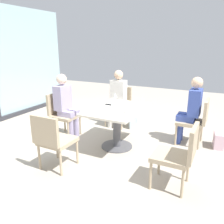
% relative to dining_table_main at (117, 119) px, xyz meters
% --- Properties ---
extents(ground_plane, '(12.00, 12.00, 0.00)m').
position_rel_dining_table_main_xyz_m(ground_plane, '(0.00, 0.00, -0.54)').
color(ground_plane, '#A89E8E').
extents(dining_table_main, '(1.22, 0.86, 0.73)m').
position_rel_dining_table_main_xyz_m(dining_table_main, '(0.00, 0.00, 0.00)').
color(dining_table_main, silver).
rests_on(dining_table_main, ground_plane).
extents(chair_front_right, '(0.46, 0.50, 0.87)m').
position_rel_dining_table_main_xyz_m(chair_front_right, '(0.75, -1.24, -0.04)').
color(chair_front_right, tan).
rests_on(chair_front_right, ground_plane).
extents(chair_far_right, '(0.50, 0.46, 0.87)m').
position_rel_dining_table_main_xyz_m(chair_far_right, '(1.13, 0.49, -0.04)').
color(chair_far_right, tan).
rests_on(chair_far_right, ground_plane).
extents(chair_near_window, '(0.46, 0.51, 0.87)m').
position_rel_dining_table_main_xyz_m(chair_near_window, '(0.00, 1.24, -0.04)').
color(chair_near_window, tan).
rests_on(chair_near_window, ground_plane).
extents(chair_far_left, '(0.50, 0.46, 0.87)m').
position_rel_dining_table_main_xyz_m(chair_far_left, '(-1.13, 0.49, -0.04)').
color(chair_far_left, tan).
rests_on(chair_far_left, ground_plane).
extents(chair_front_left, '(0.46, 0.50, 0.87)m').
position_rel_dining_table_main_xyz_m(chair_front_left, '(-0.75, -1.24, -0.04)').
color(chair_front_left, tan).
rests_on(chair_front_left, ground_plane).
extents(person_front_right, '(0.34, 0.39, 1.26)m').
position_rel_dining_table_main_xyz_m(person_front_right, '(0.75, -1.13, 0.16)').
color(person_front_right, '#384C9E').
rests_on(person_front_right, ground_plane).
extents(person_far_right, '(0.39, 0.34, 1.26)m').
position_rel_dining_table_main_xyz_m(person_far_right, '(1.02, 0.49, 0.16)').
color(person_far_right, silver).
rests_on(person_far_right, ground_plane).
extents(person_near_window, '(0.34, 0.39, 1.26)m').
position_rel_dining_table_main_xyz_m(person_near_window, '(-0.00, 1.13, 0.16)').
color(person_near_window, '#9E93B7').
rests_on(person_near_window, ground_plane).
extents(wine_glass_0, '(0.07, 0.07, 0.18)m').
position_rel_dining_table_main_xyz_m(wine_glass_0, '(-0.05, -0.33, 0.32)').
color(wine_glass_0, silver).
rests_on(wine_glass_0, dining_table_main).
extents(wine_glass_1, '(0.07, 0.07, 0.18)m').
position_rel_dining_table_main_xyz_m(wine_glass_1, '(0.27, -0.36, 0.32)').
color(wine_glass_1, silver).
rests_on(wine_glass_1, dining_table_main).
extents(wine_glass_2, '(0.07, 0.07, 0.18)m').
position_rel_dining_table_main_xyz_m(wine_glass_2, '(0.39, 0.23, 0.32)').
color(wine_glass_2, silver).
rests_on(wine_glass_2, dining_table_main).
extents(wine_glass_3, '(0.07, 0.07, 0.18)m').
position_rel_dining_table_main_xyz_m(wine_glass_3, '(-0.16, -0.00, 0.32)').
color(wine_glass_3, silver).
rests_on(wine_glass_3, dining_table_main).
extents(coffee_cup, '(0.08, 0.08, 0.09)m').
position_rel_dining_table_main_xyz_m(coffee_cup, '(-0.19, -0.28, 0.24)').
color(coffee_cup, white).
rests_on(coffee_cup, dining_table_main).
extents(cell_phone_on_table, '(0.08, 0.15, 0.01)m').
position_rel_dining_table_main_xyz_m(cell_phone_on_table, '(0.15, 0.25, 0.20)').
color(cell_phone_on_table, black).
rests_on(cell_phone_on_table, dining_table_main).
extents(handbag_0, '(0.32, 0.20, 0.28)m').
position_rel_dining_table_main_xyz_m(handbag_0, '(0.80, -1.65, -0.40)').
color(handbag_0, beige).
rests_on(handbag_0, ground_plane).
extents(handbag_1, '(0.34, 0.28, 0.28)m').
position_rel_dining_table_main_xyz_m(handbag_1, '(1.08, 0.13, -0.40)').
color(handbag_1, silver).
rests_on(handbag_1, ground_plane).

